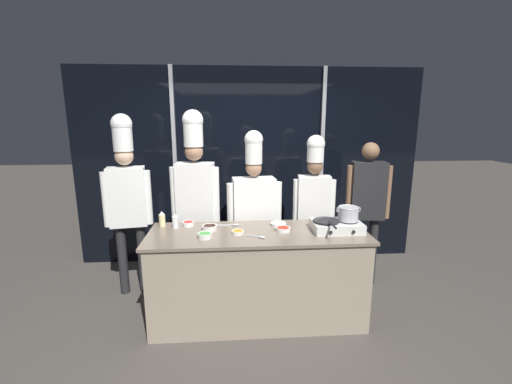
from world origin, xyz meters
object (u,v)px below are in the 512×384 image
Objects in this scene: stock_pot at (348,213)px; prep_bowl_carrots at (238,232)px; portable_stove at (337,226)px; prep_bowl_bell_pepper at (188,223)px; prep_bowl_soy_glaze at (210,227)px; prep_bowl_garlic at (278,224)px; chef_line at (254,205)px; person_guest at (367,200)px; prep_bowl_scallions at (205,235)px; chef_head at (127,191)px; prep_bowl_chili_flakes at (283,229)px; chef_pastry at (314,199)px; squeeze_bottle_clear at (175,221)px; frying_pan at (326,219)px; serving_spoon_slotted at (232,225)px; squeeze_bottle_oil at (162,219)px; chef_sous at (195,188)px; serving_spoon_solid at (259,237)px.

prep_bowl_carrots is at bearing -178.65° from stock_pot.
prep_bowl_bell_pepper is at bearing 169.94° from portable_stove.
prep_bowl_carrots is at bearing -26.99° from prep_bowl_soy_glaze.
prep_bowl_garlic is 0.09× the size of chef_line.
prep_bowl_scallions is at bearing 30.08° from person_guest.
chef_head is at bearing 7.55° from person_guest.
prep_bowl_carrots is 0.07× the size of person_guest.
chef_pastry is at bearing 53.92° from prep_bowl_chili_flakes.
squeeze_bottle_clear is 1.27× the size of prep_bowl_carrots.
chef_head reaches higher than frying_pan.
chef_line reaches higher than serving_spoon_slotted.
squeeze_bottle_oil is 0.56m from chef_sous.
prep_bowl_soy_glaze is 1.93m from person_guest.
chef_head is (-2.32, 0.66, 0.12)m from stock_pot.
person_guest is at bearing 23.00° from prep_bowl_scallions.
portable_stove is 3.19× the size of prep_bowl_soy_glaze.
serving_spoon_solid is at bearing 84.27° from chef_line.
frying_pan is 1.67m from squeeze_bottle_oil.
chef_head is 0.98× the size of chef_sous.
chef_pastry is (0.70, 0.04, 0.05)m from chef_line.
prep_bowl_garlic is 0.48m from chef_line.
prep_bowl_bell_pepper is at bearing 24.47° from squeeze_bottle_clear.
stock_pot is at bearing 62.66° from person_guest.
person_guest is at bearing 49.74° from portable_stove.
serving_spoon_slotted is at bearing 30.30° from chef_pastry.
stock_pot reaches higher than serving_spoon_slotted.
prep_bowl_soy_glaze is at bearing 174.73° from portable_stove.
prep_bowl_scallions is 1.16× the size of prep_bowl_bell_pepper.
prep_bowl_scallions is 0.85m from chef_sous.
serving_spoon_slotted is at bearing 22.22° from person_guest.
prep_bowl_garlic is (1.06, -0.01, -0.05)m from squeeze_bottle_clear.
prep_bowl_chili_flakes reaches higher than prep_bowl_garlic.
frying_pan is 0.88m from prep_bowl_carrots.
serving_spoon_slotted is 0.14× the size of chef_pastry.
squeeze_bottle_oil is 0.52m from prep_bowl_soy_glaze.
portable_stove is 1.93× the size of serving_spoon_slotted.
prep_bowl_soy_glaze is 0.31m from prep_bowl_carrots.
chef_line is (-0.78, 0.61, 0.07)m from portable_stove.
squeeze_bottle_clear is (-1.73, 0.21, -0.11)m from stock_pot.
squeeze_bottle_clear is at bearing -23.63° from squeeze_bottle_oil.
chef_pastry reaches higher than prep_bowl_carrots.
prep_bowl_soy_glaze reaches higher than prep_bowl_scallions.
prep_bowl_chili_flakes is (-0.64, 0.03, -0.16)m from stock_pot.
frying_pan is at bearing 132.00° from chef_line.
prep_bowl_chili_flakes is at bearing 10.42° from prep_bowl_scallions.
chef_sous is 2.03m from person_guest.
chef_sous is at bearing 101.18° from prep_bowl_scallions.
portable_stove is 2.50× the size of serving_spoon_solid.
prep_bowl_chili_flakes is (0.96, -0.24, -0.00)m from prep_bowl_bell_pepper.
person_guest reaches higher than squeeze_bottle_oil.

